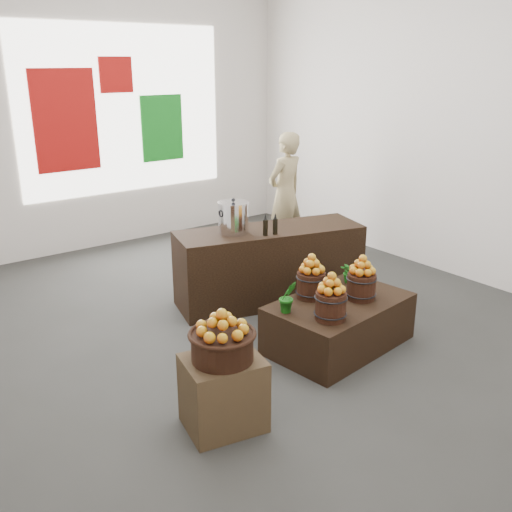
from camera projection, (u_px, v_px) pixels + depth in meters
ground at (249, 319)px, 6.27m from camera, size 7.00×7.00×0.00m
back_wall at (105, 111)px, 8.25m from camera, size 6.00×0.04×4.00m
back_opening at (124, 110)px, 8.41m from camera, size 3.20×0.02×2.40m
deco_red_left at (65, 121)px, 7.92m from camera, size 0.90×0.04×1.40m
deco_green_right at (162, 128)px, 8.84m from camera, size 0.70×0.04×1.00m
deco_red_upper at (116, 75)px, 8.18m from camera, size 0.50×0.04×0.50m
crate at (223, 393)px, 4.35m from camera, size 0.66×0.58×0.58m
wicker_basket at (222, 347)px, 4.22m from camera, size 0.46×0.46×0.21m
apples_in_basket at (222, 322)px, 4.15m from camera, size 0.36×0.36×0.19m
display_table at (339, 323)px, 5.61m from camera, size 1.49×1.02×0.48m
apple_bucket_front_left at (331, 306)px, 5.10m from camera, size 0.28×0.28×0.26m
apples_in_bucket_front_left at (332, 283)px, 5.02m from camera, size 0.21×0.21×0.19m
apple_bucket_front_right at (361, 286)px, 5.54m from camera, size 0.28×0.28×0.26m
apples_in_bucket_front_right at (363, 265)px, 5.46m from camera, size 0.21×0.21×0.19m
apple_bucket_rear at (311, 285)px, 5.57m from camera, size 0.28×0.28×0.26m
apples_in_bucket_rear at (312, 264)px, 5.50m from camera, size 0.21×0.21×0.19m
herb_garnish_right at (350, 271)px, 5.95m from camera, size 0.24×0.22×0.24m
herb_garnish_left at (288, 297)px, 5.24m from camera, size 0.20×0.17×0.30m
counter at (270, 265)px, 6.63m from camera, size 2.25×1.23×0.88m
stock_pot_left at (233, 219)px, 6.27m from camera, size 0.33×0.33×0.33m
oil_cruets at (278, 223)px, 6.25m from camera, size 0.17×0.10×0.24m
shopper at (285, 193)px, 8.23m from camera, size 0.70×0.52×1.75m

